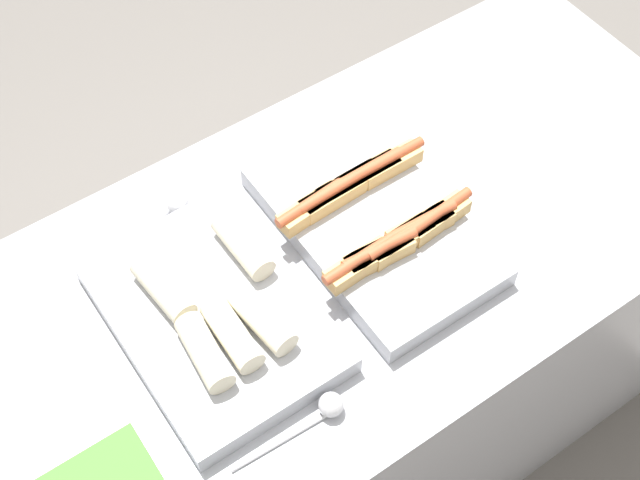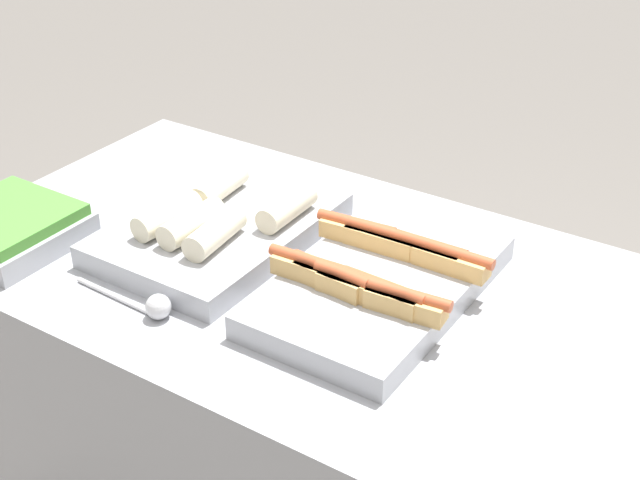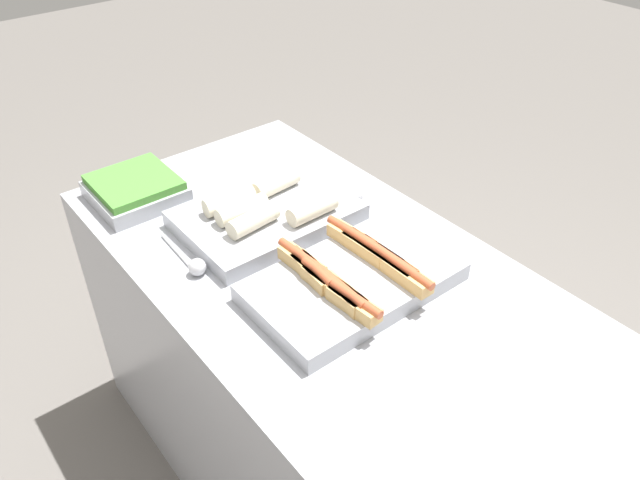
# 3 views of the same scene
# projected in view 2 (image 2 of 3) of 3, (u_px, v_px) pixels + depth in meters

# --- Properties ---
(counter) EXTENTS (1.76, 0.84, 0.92)m
(counter) POSITION_uv_depth(u_px,v_px,m) (357.00, 467.00, 1.92)
(counter) COLOR #A8AAB2
(counter) RESTS_ON ground_plane
(tray_hotdogs) EXTENTS (0.37, 0.53, 0.10)m
(tray_hotdogs) POSITION_uv_depth(u_px,v_px,m) (380.00, 279.00, 1.65)
(tray_hotdogs) COLOR #A8AAB2
(tray_hotdogs) RESTS_ON counter
(tray_wraps) EXTENTS (0.35, 0.49, 0.10)m
(tray_wraps) POSITION_uv_depth(u_px,v_px,m) (219.00, 226.00, 1.83)
(tray_wraps) COLOR #A8AAB2
(tray_wraps) RESTS_ON counter
(tray_side_front) EXTENTS (0.26, 0.25, 0.07)m
(tray_side_front) POSITION_uv_depth(u_px,v_px,m) (10.00, 228.00, 1.82)
(tray_side_front) COLOR #A8AAB2
(tray_side_front) RESTS_ON counter
(serving_spoon_near) EXTENTS (0.23, 0.05, 0.05)m
(serving_spoon_near) POSITION_uv_depth(u_px,v_px,m) (151.00, 305.00, 1.61)
(serving_spoon_near) COLOR silver
(serving_spoon_near) RESTS_ON counter
(serving_spoon_far) EXTENTS (0.23, 0.05, 0.05)m
(serving_spoon_far) POSITION_uv_depth(u_px,v_px,m) (318.00, 188.00, 2.01)
(serving_spoon_far) COLOR silver
(serving_spoon_far) RESTS_ON counter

